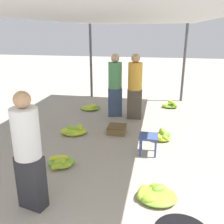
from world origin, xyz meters
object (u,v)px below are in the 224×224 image
at_px(stool, 149,139).
at_px(banana_pile_left_1, 74,131).
at_px(banana_pile_right_2, 170,105).
at_px(banana_pile_right_1, 162,136).
at_px(banana_pile_left_2, 91,108).
at_px(banana_pile_right_0, 155,194).
at_px(shopper_walking_far, 115,85).
at_px(shopper_walking_mid, 135,86).
at_px(banana_pile_left_0, 61,162).
at_px(vendor_foreground, 28,151).
at_px(crate_near, 117,129).

xyz_separation_m(stool, banana_pile_left_1, (-1.67, 0.64, -0.23)).
distance_m(banana_pile_left_1, banana_pile_right_2, 3.22).
bearing_deg(banana_pile_right_1, banana_pile_left_2, 139.14).
xyz_separation_m(banana_pile_right_0, shopper_walking_far, (-1.15, 3.30, 0.79)).
height_order(banana_pile_right_2, shopper_walking_mid, shopper_walking_mid).
distance_m(banana_pile_left_0, banana_pile_left_1, 1.41).
relative_size(vendor_foreground, banana_pile_left_2, 2.65).
bearing_deg(banana_pile_left_0, banana_pile_right_0, -19.47).
relative_size(banana_pile_left_0, banana_pile_right_2, 0.97).
relative_size(banana_pile_left_0, banana_pile_right_1, 1.06).
height_order(banana_pile_left_1, banana_pile_right_0, banana_pile_left_1).
xyz_separation_m(banana_pile_left_1, shopper_walking_far, (0.68, 1.36, 0.78)).
bearing_deg(banana_pile_left_2, crate_near, -55.87).
xyz_separation_m(vendor_foreground, shopper_walking_mid, (0.91, 3.64, 0.06)).
relative_size(banana_pile_left_1, shopper_walking_mid, 0.36).
bearing_deg(banana_pile_right_1, shopper_walking_far, 132.20).
bearing_deg(shopper_walking_mid, banana_pile_right_0, -78.95).
bearing_deg(banana_pile_left_2, banana_pile_right_1, -40.86).
relative_size(banana_pile_right_0, crate_near, 1.40).
distance_m(banana_pile_left_0, banana_pile_right_1, 2.16).
xyz_separation_m(banana_pile_right_1, banana_pile_right_2, (0.24, 2.39, -0.01)).
distance_m(banana_pile_left_2, shopper_walking_mid, 1.60).
distance_m(banana_pile_left_2, shopper_walking_far, 1.17).
bearing_deg(shopper_walking_mid, crate_near, -104.51).
bearing_deg(banana_pile_right_2, shopper_walking_mid, -129.95).
relative_size(banana_pile_left_2, banana_pile_right_0, 1.03).
height_order(banana_pile_left_1, banana_pile_left_2, banana_pile_left_1).
xyz_separation_m(banana_pile_left_1, crate_near, (0.94, 0.21, 0.02)).
distance_m(banana_pile_right_0, banana_pile_right_2, 4.34).
bearing_deg(banana_pile_left_0, shopper_walking_far, 81.27).
bearing_deg(banana_pile_left_1, crate_near, 12.89).
relative_size(stool, shopper_walking_far, 0.22).
distance_m(banana_pile_left_1, shopper_walking_far, 1.71).
relative_size(vendor_foreground, banana_pile_right_1, 3.27).
relative_size(shopper_walking_mid, shopper_walking_far, 1.01).
distance_m(banana_pile_left_2, banana_pile_right_0, 4.15).
distance_m(banana_pile_right_1, crate_near, 1.00).
height_order(banana_pile_left_1, banana_pile_right_2, banana_pile_right_2).
height_order(banana_pile_left_1, banana_pile_right_1, banana_pile_right_1).
xyz_separation_m(banana_pile_right_0, crate_near, (-0.89, 2.15, 0.02)).
bearing_deg(stool, banana_pile_right_2, 80.80).
distance_m(crate_near, shopper_walking_mid, 1.32).
distance_m(banana_pile_left_2, crate_near, 1.85).
xyz_separation_m(banana_pile_left_0, banana_pile_right_1, (1.65, 1.38, 0.02)).
relative_size(banana_pile_right_0, shopper_walking_far, 0.35).
relative_size(vendor_foreground, banana_pile_left_1, 2.56).
height_order(stool, banana_pile_left_1, stool).
bearing_deg(shopper_walking_mid, banana_pile_left_1, -133.90).
height_order(vendor_foreground, stool, vendor_foreground).
height_order(crate_near, shopper_walking_mid, shopper_walking_mid).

